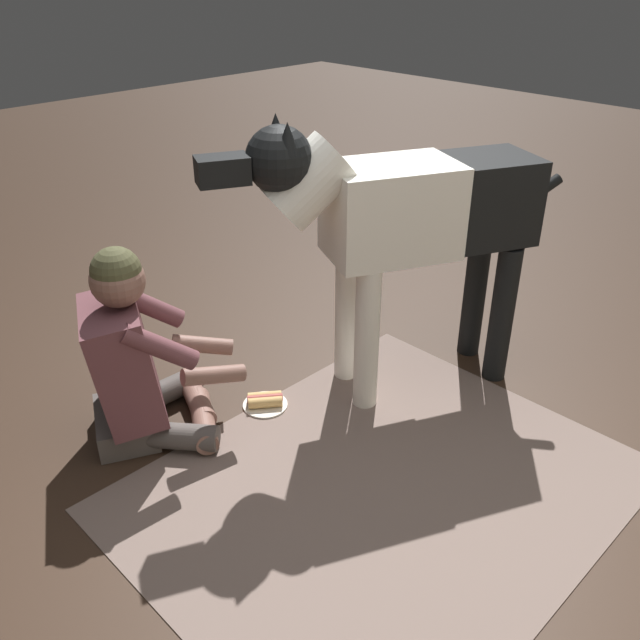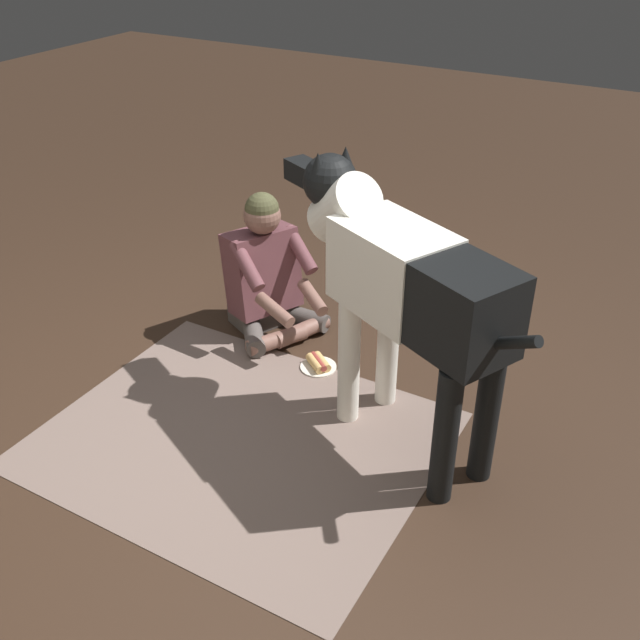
# 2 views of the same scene
# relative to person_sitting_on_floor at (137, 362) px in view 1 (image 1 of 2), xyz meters

# --- Properties ---
(ground_plane) EXTENTS (15.27, 15.27, 0.00)m
(ground_plane) POSITION_rel_person_sitting_on_floor_xyz_m (-0.32, 0.71, -0.35)
(ground_plane) COLOR #352419
(area_rug) EXTENTS (1.83, 1.49, 0.01)m
(area_rug) POSITION_rel_person_sitting_on_floor_xyz_m (-0.44, 0.94, -0.34)
(area_rug) COLOR #766159
(area_rug) RESTS_ON ground
(person_sitting_on_floor) EXTENTS (0.70, 0.63, 0.85)m
(person_sitting_on_floor) POSITION_rel_person_sitting_on_floor_xyz_m (0.00, 0.00, 0.00)
(person_sitting_on_floor) COLOR #4F4844
(person_sitting_on_floor) RESTS_ON ground
(large_dog) EXTENTS (1.49, 0.82, 1.27)m
(large_dog) POSITION_rel_person_sitting_on_floor_xyz_m (-1.05, 0.50, 0.47)
(large_dog) COLOR silver
(large_dog) RESTS_ON ground
(hot_dog_on_plate) EXTENTS (0.20, 0.20, 0.06)m
(hot_dog_on_plate) POSITION_rel_person_sitting_on_floor_xyz_m (-0.47, 0.23, -0.32)
(hot_dog_on_plate) COLOR silver
(hot_dog_on_plate) RESTS_ON ground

